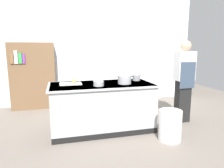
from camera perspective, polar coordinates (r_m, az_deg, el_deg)
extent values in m
plane|color=slate|center=(4.11, -2.73, -12.40)|extent=(10.00, 10.00, 0.00)
cube|color=silver|center=(5.86, -7.21, 9.38)|extent=(6.40, 0.12, 3.00)
cube|color=#B7BABF|center=(3.96, -2.78, -6.38)|extent=(1.90, 0.90, 0.90)
cube|color=#B7BABF|center=(3.85, -2.84, -0.17)|extent=(1.98, 0.98, 0.03)
cube|color=black|center=(3.68, -1.20, -14.33)|extent=(1.90, 0.01, 0.10)
cube|color=silver|center=(3.88, -11.55, 0.07)|extent=(0.40, 0.28, 0.02)
sphere|color=tan|center=(3.90, -10.67, 0.97)|extent=(0.09, 0.09, 0.09)
cylinder|color=#B7BABF|center=(3.85, 3.53, 1.23)|extent=(0.25, 0.25, 0.16)
cube|color=black|center=(3.80, 1.54, 1.98)|extent=(0.04, 0.02, 0.01)
cube|color=black|center=(3.89, 5.49, 2.12)|extent=(0.04, 0.02, 0.01)
cylinder|color=#99999E|center=(4.25, 6.82, 1.75)|extent=(0.16, 0.16, 0.12)
cube|color=black|center=(4.22, 5.66, 2.25)|extent=(0.04, 0.02, 0.01)
cube|color=black|center=(4.28, 7.98, 2.33)|extent=(0.04, 0.02, 0.01)
cylinder|color=#B7BABF|center=(3.63, -3.78, 0.14)|extent=(0.19, 0.19, 0.09)
cylinder|color=white|center=(3.69, 15.98, -11.06)|extent=(0.38, 0.38, 0.53)
cube|color=black|center=(4.62, 19.13, -4.50)|extent=(0.28, 0.20, 0.90)
cube|color=white|center=(4.50, 19.69, 4.79)|extent=(0.38, 0.24, 0.60)
sphere|color=#D3AA8C|center=(4.48, 20.01, 10.01)|extent=(0.22, 0.22, 0.22)
cube|color=#38475B|center=(4.41, 20.46, 2.30)|extent=(0.34, 0.02, 0.54)
cube|color=brown|center=(5.60, -21.29, 2.04)|extent=(1.10, 0.28, 1.70)
cube|color=brown|center=(5.46, -26.30, 6.39)|extent=(0.08, 0.03, 0.24)
cube|color=white|center=(5.45, -25.35, 6.83)|extent=(0.08, 0.03, 0.31)
cube|color=green|center=(5.43, -24.36, 6.61)|extent=(0.08, 0.03, 0.26)
cube|color=purple|center=(5.42, -23.53, 6.53)|extent=(0.05, 0.03, 0.23)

